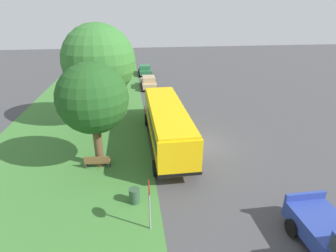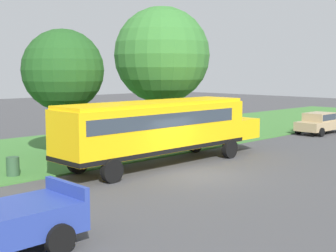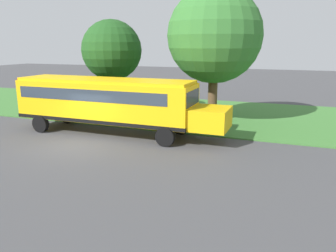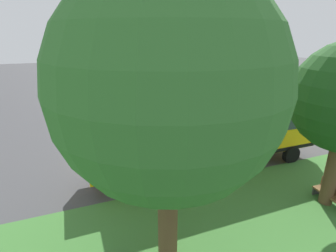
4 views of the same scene
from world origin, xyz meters
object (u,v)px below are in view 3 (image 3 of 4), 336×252
oak_tree_roadside_mid (212,34)px  trash_bin (51,110)px  oak_tree_beside_bus (111,51)px  school_bus (109,101)px  park_bench (113,108)px  stop_sign (21,92)px

oak_tree_roadside_mid → trash_bin: oak_tree_roadside_mid is taller
oak_tree_beside_bus → school_bus: bearing=27.9°
oak_tree_beside_bus → park_bench: (-0.16, -0.17, -4.10)m
school_bus → oak_tree_roadside_mid: size_ratio=1.44×
school_bus → stop_sign: (-1.92, -8.39, -0.19)m
school_bus → oak_tree_roadside_mid: bearing=136.0°
oak_tree_beside_bus → trash_bin: bearing=-61.8°
school_bus → trash_bin: 7.09m
trash_bin → oak_tree_beside_bus: bearing=118.2°
park_bench → trash_bin: size_ratio=1.82×
oak_tree_roadside_mid → park_bench: 9.01m
stop_sign → trash_bin: stop_sign is taller
oak_tree_beside_bus → stop_sign: size_ratio=2.47×
oak_tree_roadside_mid → park_bench: (0.03, -7.37, -5.19)m
oak_tree_beside_bus → park_bench: oak_tree_beside_bus is taller
trash_bin → stop_sign: bearing=-71.4°
school_bus → park_bench: bearing=-151.3°
park_bench → trash_bin: bearing=-58.9°
school_bus → trash_bin: bearing=-111.9°
stop_sign → school_bus: bearing=77.1°
school_bus → oak_tree_roadside_mid: 7.75m
school_bus → stop_sign: 8.61m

